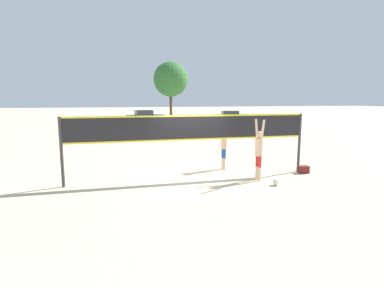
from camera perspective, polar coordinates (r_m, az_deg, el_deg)
ground_plane at (r=11.31m, az=0.00°, el=-6.57°), size 200.00×200.00×0.00m
volleyball_net at (r=10.98m, az=0.00°, el=2.30°), size 9.10×0.11×2.38m
player_spiker at (r=11.10m, az=12.63°, el=-0.81°), size 0.28×0.72×2.24m
player_blocker at (r=12.65m, az=6.08°, el=0.20°), size 0.28×0.70×2.13m
volleyball at (r=10.80m, az=15.70°, el=-6.99°), size 0.23×0.23×0.23m
gear_bag at (r=12.89m, az=20.45°, el=-4.56°), size 0.39×0.29×0.29m
parked_car_near at (r=38.54m, az=-8.90°, el=5.11°), size 4.87×2.46×1.56m
parked_car_mid at (r=40.65m, az=7.51°, el=5.22°), size 4.89×2.59×1.39m
tree_left_cluster at (r=41.81m, az=-4.09°, el=12.17°), size 4.71×4.71×7.97m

